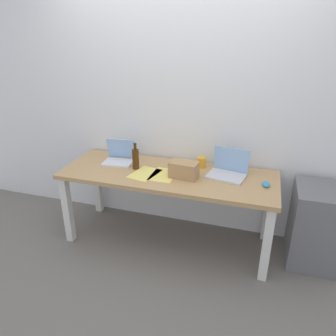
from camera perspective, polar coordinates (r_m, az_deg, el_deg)
The scene contains 13 objects.
ground_plane at distance 3.26m, azimuth 0.00°, elevation -12.56°, with size 8.00×8.00×0.00m, color slate.
back_wall at distance 3.09m, azimuth 2.31°, elevation 11.94°, with size 5.20×0.08×2.60m, color white.
desk at distance 2.93m, azimuth 0.00°, elevation -2.52°, with size 1.96×0.71×0.72m.
laptop_left at distance 3.15m, azimuth -8.80°, elevation 1.88°, with size 0.30×0.25×0.22m.
laptop_right at distance 2.87m, azimuth 10.70°, elevation -0.42°, with size 0.36×0.30×0.24m.
beer_bottle at distance 2.97m, azimuth -5.86°, elevation 1.74°, with size 0.06×0.06×0.25m.
computer_mouse at distance 2.77m, azimuth 17.23°, elevation -2.80°, with size 0.06×0.10×0.03m, color #338CC6.
cardboard_box at distance 2.79m, azimuth 2.87°, elevation -0.29°, with size 0.25×0.15×0.14m, color tan.
coffee_mug at distance 3.02m, azimuth 6.07°, elevation 1.05°, with size 0.08×0.08×0.10m, color gold.
paper_yellow_folder at distance 2.89m, azimuth -4.19°, elevation -1.00°, with size 0.21×0.30×0.00m, color #F4E06B.
paper_sheet_near_back at distance 2.90m, azimuth 2.69°, elevation -0.82°, with size 0.21×0.30×0.00m, color #F4E06B.
paper_sheet_center at distance 2.85m, azimuth -0.87°, elevation -1.23°, with size 0.21×0.30×0.00m, color #F4E06B.
filing_cabinet at distance 3.09m, azimuth 24.88°, elevation -9.38°, with size 0.40×0.48×0.72m, color slate.
Camera 1 is at (0.78, -2.52, 1.92)m, focal length 33.86 mm.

